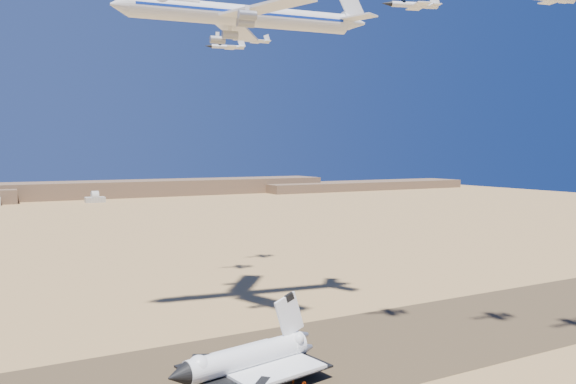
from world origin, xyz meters
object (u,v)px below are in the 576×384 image
crew_a (293,380)px  chase_jet_e (227,47)px  chase_jet_f (254,41)px  chase_jet_a (413,5)px  shuttle (246,360)px  carrier_747 (236,15)px

crew_a → chase_jet_e: chase_jet_e is taller
chase_jet_f → chase_jet_e: bearing=-136.1°
chase_jet_a → chase_jet_f: size_ratio=0.96×
chase_jet_a → crew_a: bearing=-153.7°
chase_jet_e → chase_jet_a: bearing=-66.2°
shuttle → chase_jet_e: 125.07m
chase_jet_e → shuttle: bearing=-95.1°
carrier_747 → chase_jet_f: carrier_747 is taller
carrier_747 → crew_a: 101.44m
shuttle → chase_jet_e: chase_jet_e is taller
crew_a → chase_jet_e: size_ratio=0.13×
chase_jet_f → shuttle: bearing=-112.6°
carrier_747 → chase_jet_f: size_ratio=5.01×
chase_jet_e → chase_jet_f: bearing=55.2°
crew_a → shuttle: bearing=43.4°
chase_jet_f → carrier_747: bearing=-115.9°
chase_jet_a → chase_jet_e: (-13.96, 87.23, 2.81)m
carrier_747 → chase_jet_e: bearing=79.1°
chase_jet_f → crew_a: bearing=-107.5°
shuttle → chase_jet_e: size_ratio=2.47×
shuttle → carrier_747: 96.18m
carrier_747 → crew_a: bearing=-90.7°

